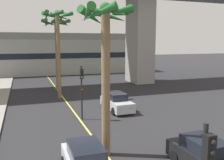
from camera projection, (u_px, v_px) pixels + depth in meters
The scene contains 8 objects.
lane_stripe_center at pixel (74, 112), 21.96m from camera, with size 0.14×56.00×0.01m, color #DBCC4C.
pier_building_backdrop at pixel (44, 54), 48.16m from camera, with size 37.21×8.04×7.61m.
car_queue_front at pixel (206, 157), 11.69m from camera, with size 1.90×4.14×1.56m.
car_queue_third at pixel (117, 102), 22.30m from camera, with size 1.94×4.15×1.56m.
traffic_light_median_far at pixel (82, 85), 19.33m from camera, with size 0.24×0.37×4.20m.
palm_tree_near_median at pixel (58, 29), 26.19m from camera, with size 3.24×3.34×9.24m.
palm_tree_mid_median at pixel (56, 33), 31.09m from camera, with size 3.54×3.66×8.89m.
palm_tree_far_median at pixel (105, 43), 12.73m from camera, with size 2.84×2.93×7.94m.
Camera 1 is at (-3.97, 2.80, 6.00)m, focal length 40.52 mm.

